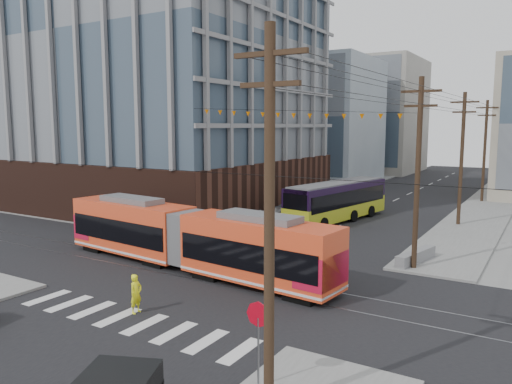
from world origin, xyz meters
TOP-DOWN VIEW (x-y plane):
  - ground at (0.00, 0.00)m, footprint 160.00×160.00m
  - office_building at (-22.00, 23.00)m, footprint 30.00×25.00m
  - bg_bldg_nw_near at (-17.00, 52.00)m, footprint 18.00×16.00m
  - bg_bldg_nw_far at (-14.00, 72.00)m, footprint 16.00×18.00m
  - utility_pole_near at (8.50, -6.00)m, footprint 0.30×0.30m
  - utility_pole_far at (8.50, 56.00)m, footprint 0.30×0.30m
  - streetcar at (-2.76, 4.46)m, footprint 19.22×4.63m
  - city_bus at (-0.99, 22.83)m, footprint 4.82×12.76m
  - parked_car_silver at (-5.10, 11.15)m, footprint 2.12×4.89m
  - parked_car_white at (-4.98, 20.06)m, footprint 2.65×4.62m
  - parked_car_grey at (-5.68, 23.44)m, footprint 2.25×4.63m
  - pedestrian at (-0.48, -2.18)m, footprint 0.42×0.64m
  - stop_sign at (7.57, -5.04)m, footprint 0.84×0.84m
  - jersey_barrier at (8.30, 12.31)m, footprint 1.80×4.22m

SIDE VIEW (x-z plane):
  - ground at x=0.00m, z-range 0.00..0.00m
  - jersey_barrier at x=8.30m, z-range 0.00..0.82m
  - parked_car_white at x=-4.98m, z-range 0.00..1.26m
  - parked_car_grey at x=-5.68m, z-range 0.00..1.27m
  - parked_car_silver at x=-5.10m, z-range 0.00..1.56m
  - pedestrian at x=-0.48m, z-range 0.00..1.76m
  - stop_sign at x=7.57m, z-range 0.00..2.73m
  - city_bus at x=-0.99m, z-range 0.00..3.54m
  - streetcar at x=-2.76m, z-range 0.00..3.67m
  - utility_pole_near at x=8.50m, z-range 0.00..11.00m
  - utility_pole_far at x=8.50m, z-range 0.00..11.00m
  - bg_bldg_nw_near at x=-17.00m, z-range 0.00..18.00m
  - bg_bldg_nw_far at x=-14.00m, z-range 0.00..20.00m
  - office_building at x=-22.00m, z-range 0.00..28.60m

